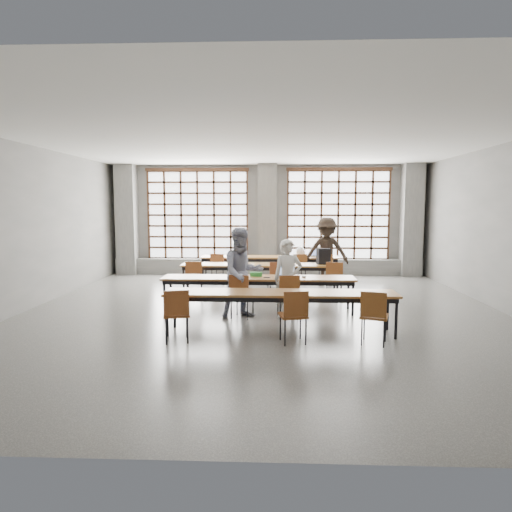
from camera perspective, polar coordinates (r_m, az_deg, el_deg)
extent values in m
plane|color=#51514E|center=(9.50, 0.86, -7.15)|extent=(11.00, 11.00, 0.00)
plane|color=silver|center=(9.32, 0.90, 14.26)|extent=(11.00, 11.00, 0.00)
plane|color=#5A5A58|center=(14.74, 1.45, 4.54)|extent=(10.00, 0.00, 10.00)
plane|color=#5A5A58|center=(3.77, -1.32, -0.83)|extent=(10.00, 0.00, 10.00)
plane|color=#5A5A58|center=(10.63, -27.23, 3.13)|extent=(0.00, 11.00, 11.00)
cube|color=#555552|center=(15.22, -15.83, 4.36)|extent=(0.60, 0.55, 3.50)
cube|color=#555552|center=(14.46, 1.43, 4.51)|extent=(0.60, 0.55, 3.50)
cube|color=#555552|center=(15.07, 18.85, 4.25)|extent=(0.60, 0.55, 3.50)
cube|color=white|center=(14.92, -7.26, 5.09)|extent=(3.20, 0.02, 2.80)
cube|color=black|center=(14.84, -7.31, 5.09)|extent=(3.20, 0.05, 2.80)
cube|color=black|center=(14.95, -7.23, -0.48)|extent=(3.32, 0.07, 0.10)
cube|color=black|center=(14.88, -7.39, 10.68)|extent=(3.32, 0.07, 0.10)
cube|color=white|center=(14.85, 10.19, 5.04)|extent=(3.20, 0.02, 2.80)
cube|color=black|center=(14.77, 10.24, 5.03)|extent=(3.20, 0.05, 2.80)
cube|color=black|center=(14.87, 10.12, -0.56)|extent=(3.32, 0.07, 0.10)
cube|color=black|center=(14.81, 10.35, 10.65)|extent=(3.32, 0.07, 0.10)
cube|color=#555552|center=(14.66, 1.42, -1.35)|extent=(9.80, 0.35, 0.50)
cube|color=brown|center=(13.33, 1.70, -0.13)|extent=(4.00, 0.70, 0.04)
cube|color=black|center=(13.34, 1.70, -0.39)|extent=(3.90, 0.64, 0.08)
cylinder|color=black|center=(13.25, -6.65, -1.80)|extent=(0.05, 0.05, 0.69)
cylinder|color=black|center=(13.82, -6.28, -1.46)|extent=(0.05, 0.05, 0.69)
cylinder|color=black|center=(13.21, 10.04, -1.89)|extent=(0.05, 0.05, 0.69)
cylinder|color=black|center=(13.78, 9.72, -1.54)|extent=(0.05, 0.05, 0.69)
cube|color=brown|center=(11.59, 0.55, -1.11)|extent=(4.00, 0.70, 0.04)
cube|color=black|center=(11.60, 0.55, -1.41)|extent=(3.90, 0.64, 0.08)
cylinder|color=black|center=(11.58, -9.05, -3.03)|extent=(0.05, 0.05, 0.69)
cylinder|color=black|center=(12.14, -8.51, -2.58)|extent=(0.05, 0.05, 0.69)
cylinder|color=black|center=(11.46, 10.16, -3.15)|extent=(0.05, 0.05, 0.69)
cylinder|color=black|center=(12.03, 9.79, -2.69)|extent=(0.05, 0.05, 0.69)
cube|color=brown|center=(9.53, 0.30, -2.75)|extent=(4.00, 0.70, 0.04)
cube|color=black|center=(9.54, 0.30, -3.11)|extent=(3.90, 0.64, 0.08)
cylinder|color=black|center=(9.57, -11.38, -5.06)|extent=(0.05, 0.05, 0.69)
cylinder|color=black|center=(10.13, -10.60, -4.41)|extent=(0.05, 0.05, 0.69)
cylinder|color=black|center=(9.43, 12.02, -5.24)|extent=(0.05, 0.05, 0.69)
cylinder|color=black|center=(10.00, 11.46, -4.57)|extent=(0.05, 0.05, 0.69)
cube|color=brown|center=(7.92, 3.06, -4.63)|extent=(4.00, 0.70, 0.04)
cube|color=black|center=(7.93, 3.06, -5.06)|extent=(3.90, 0.64, 0.08)
cylinder|color=black|center=(7.93, -11.06, -7.43)|extent=(0.05, 0.05, 0.69)
cylinder|color=black|center=(8.48, -10.15, -6.51)|extent=(0.05, 0.05, 0.69)
cylinder|color=black|center=(7.98, 17.11, -7.52)|extent=(0.05, 0.05, 0.69)
cylinder|color=black|center=(8.52, 16.12, -6.60)|extent=(0.05, 0.05, 0.69)
cube|color=brown|center=(12.91, -4.56, -1.53)|extent=(0.51, 0.51, 0.04)
cube|color=brown|center=(12.70, -4.90, -0.62)|extent=(0.39, 0.13, 0.40)
cylinder|color=black|center=(12.94, -4.55, -2.51)|extent=(0.02, 0.02, 0.45)
cube|color=brown|center=(12.83, 5.24, -1.58)|extent=(0.51, 0.51, 0.04)
cube|color=brown|center=(12.62, 5.52, -0.67)|extent=(0.39, 0.13, 0.40)
cylinder|color=black|center=(12.87, 5.23, -2.57)|extent=(0.02, 0.02, 0.45)
cube|color=brown|center=(12.90, 8.79, -1.59)|extent=(0.52, 0.52, 0.04)
cube|color=brown|center=(12.67, 8.66, -0.68)|extent=(0.39, 0.14, 0.40)
cylinder|color=black|center=(12.93, 8.78, -2.58)|extent=(0.02, 0.02, 0.45)
cube|color=brown|center=(11.25, -7.72, -2.74)|extent=(0.47, 0.47, 0.04)
cube|color=brown|center=(11.02, -7.79, -1.72)|extent=(0.40, 0.08, 0.40)
cylinder|color=black|center=(11.29, -7.70, -3.87)|extent=(0.02, 0.02, 0.45)
cube|color=brown|center=(11.08, 2.53, -2.83)|extent=(0.49, 0.49, 0.04)
cube|color=brown|center=(10.85, 2.75, -1.80)|extent=(0.40, 0.11, 0.40)
cylinder|color=black|center=(11.12, 2.52, -3.97)|extent=(0.02, 0.02, 0.45)
cube|color=brown|center=(11.17, 9.74, -2.84)|extent=(0.46, 0.46, 0.04)
cube|color=brown|center=(10.94, 9.78, -1.82)|extent=(0.40, 0.07, 0.40)
cylinder|color=black|center=(11.21, 9.72, -3.97)|extent=(0.02, 0.02, 0.45)
cube|color=brown|center=(9.05, -1.74, -4.92)|extent=(0.51, 0.51, 0.04)
cube|color=brown|center=(8.82, -2.17, -3.70)|extent=(0.39, 0.13, 0.40)
cylinder|color=black|center=(9.09, -1.73, -6.31)|extent=(0.02, 0.02, 0.45)
cube|color=maroon|center=(9.03, 3.99, -4.96)|extent=(0.47, 0.47, 0.04)
cube|color=maroon|center=(8.79, 4.22, -3.74)|extent=(0.40, 0.08, 0.40)
cylinder|color=black|center=(9.08, 3.98, -6.35)|extent=(0.02, 0.02, 0.45)
cube|color=brown|center=(7.61, -9.91, -7.18)|extent=(0.51, 0.51, 0.04)
cube|color=brown|center=(7.37, -9.91, -5.81)|extent=(0.40, 0.12, 0.40)
cylinder|color=black|center=(7.67, -9.88, -8.82)|extent=(0.02, 0.02, 0.45)
cube|color=brown|center=(7.45, 4.65, -7.41)|extent=(0.50, 0.50, 0.04)
cube|color=brown|center=(7.21, 5.05, -6.01)|extent=(0.40, 0.11, 0.40)
cylinder|color=black|center=(7.50, 4.63, -9.08)|extent=(0.02, 0.02, 0.45)
cube|color=brown|center=(7.61, 14.56, -7.30)|extent=(0.53, 0.53, 0.04)
cube|color=brown|center=(7.37, 14.46, -5.91)|extent=(0.39, 0.15, 0.40)
cylinder|color=black|center=(7.67, 14.51, -8.93)|extent=(0.02, 0.02, 0.45)
imported|color=silver|center=(9.02, 4.00, -2.85)|extent=(0.61, 0.45, 1.55)
imported|color=#171E47|center=(9.02, -1.72, -2.12)|extent=(1.06, 0.96, 1.78)
imported|color=black|center=(12.89, 8.81, 0.59)|extent=(1.30, 0.86, 1.88)
cube|color=silver|center=(9.57, 3.60, -2.55)|extent=(0.43, 0.36, 0.02)
cube|color=black|center=(9.56, 3.59, -2.48)|extent=(0.34, 0.27, 0.00)
cube|color=silver|center=(9.68, 3.87, -1.72)|extent=(0.36, 0.18, 0.26)
cube|color=#87AAE9|center=(9.67, 3.84, -1.88)|extent=(0.31, 0.15, 0.21)
cube|color=#B3B3B8|center=(13.43, 7.47, -0.01)|extent=(0.41, 0.34, 0.02)
cube|color=black|center=(13.42, 7.47, 0.04)|extent=(0.34, 0.25, 0.00)
cube|color=#B3B3B8|center=(13.56, 7.58, 0.56)|extent=(0.37, 0.16, 0.26)
cube|color=#819BE0|center=(13.55, 7.57, 0.45)|extent=(0.31, 0.13, 0.21)
ellipsoid|color=silver|center=(9.51, 6.03, -2.56)|extent=(0.10, 0.07, 0.04)
cube|color=#29802F|center=(9.60, 0.02, -2.29)|extent=(0.26, 0.11, 0.09)
cube|color=black|center=(9.42, 1.37, -2.69)|extent=(0.14, 0.09, 0.01)
cube|color=white|center=(11.67, -2.38, -0.96)|extent=(0.35, 0.29, 0.00)
cube|color=silver|center=(11.55, -0.94, -1.04)|extent=(0.30, 0.22, 0.00)
cube|color=black|center=(11.68, 8.43, -0.04)|extent=(0.36, 0.27, 0.40)
ellipsoid|color=white|center=(13.38, 5.56, 0.57)|extent=(0.28, 0.24, 0.29)
cube|color=#AD1527|center=(7.60, -9.92, -6.82)|extent=(0.22, 0.14, 0.06)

